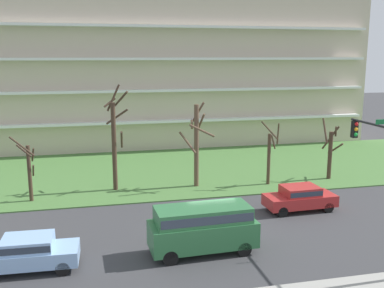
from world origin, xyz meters
name	(u,v)px	position (x,y,z in m)	size (l,w,h in m)	color
ground	(207,235)	(0.00, 0.00, 0.00)	(160.00, 160.00, 0.00)	#38383A
grass_lawn_strip	(164,170)	(0.00, 14.00, 0.04)	(80.00, 16.00, 0.08)	#477238
apartment_building	(143,72)	(0.00, 27.73, 7.66)	(47.57, 12.41, 15.32)	beige
tree_far_left	(29,170)	(-9.90, 7.88, 2.22)	(1.57, 1.47, 4.54)	#423023
tree_left	(115,140)	(-4.26, 9.31, 3.70)	(1.75, 1.75, 7.56)	#423023
tree_center	(196,142)	(1.52, 8.81, 3.35)	(2.41, 1.91, 6.25)	brown
tree_right	(270,155)	(6.92, 8.07, 2.34)	(1.68, 1.26, 4.90)	#4C3828
tree_far_right	(330,151)	(12.12, 8.55, 2.27)	(1.58, 1.43, 4.78)	#423023
van_green_near_left	(203,226)	(-0.72, -2.00, 1.40)	(5.27, 2.20, 2.36)	#2D6B3D
sedan_blue_center_left	(28,252)	(-8.80, -2.00, 0.87)	(4.47, 1.97, 1.57)	#8CB2E0
sedan_red_center_right	(300,197)	(6.65, 2.50, 0.87)	(4.45, 1.93, 1.57)	#B22828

